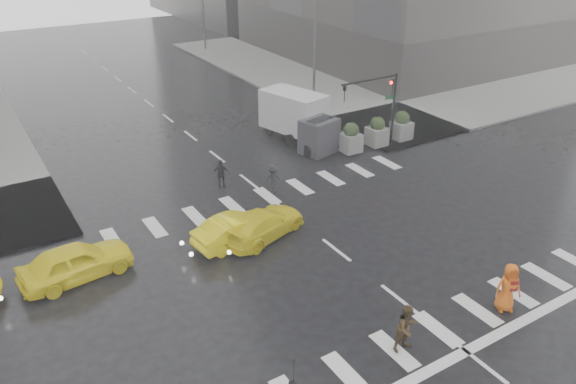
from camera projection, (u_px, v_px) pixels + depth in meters
ground at (336, 250)px, 24.20m from camera, size 120.00×120.00×0.00m
sidewalk_ne at (402, 85)px, 46.59m from camera, size 35.00×35.00×0.15m
road_markings at (336, 250)px, 24.20m from camera, size 18.00×48.00×0.01m
traffic_signal_pole at (382, 97)px, 33.05m from camera, size 4.45×0.42×4.50m
street_lamp_near at (314, 35)px, 40.71m from camera, size 2.15×0.22×9.00m
street_lamp_far at (201, 0)px, 55.88m from camera, size 2.15×0.22×9.00m
planter_west at (351, 138)px, 33.26m from camera, size 1.10×1.10×1.80m
planter_mid at (377, 132)px, 34.20m from camera, size 1.10×1.10×1.80m
planter_east at (402, 126)px, 35.14m from camera, size 1.10×1.10×1.80m
pedestrian_black at (294, 381)px, 15.32m from camera, size 1.14×1.16×2.43m
pedestrian_brown at (407, 328)px, 18.38m from camera, size 0.88×0.70×1.76m
pedestrian_orange at (508, 287)px, 20.21m from camera, size 1.12×0.98×1.92m
pedestrian_far_a at (221, 174)px, 29.29m from camera, size 1.08×0.93×1.58m
pedestrian_far_b at (273, 179)px, 28.83m from camera, size 1.09×0.84×1.49m
taxi_front at (76, 262)px, 22.06m from camera, size 4.56×2.24×1.50m
taxi_mid at (237, 229)px, 24.50m from camera, size 4.10×1.86×1.31m
taxi_rear at (263, 224)px, 24.92m from camera, size 4.25×2.96×1.28m
box_truck at (300, 118)px, 34.56m from camera, size 2.15×5.72×3.04m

